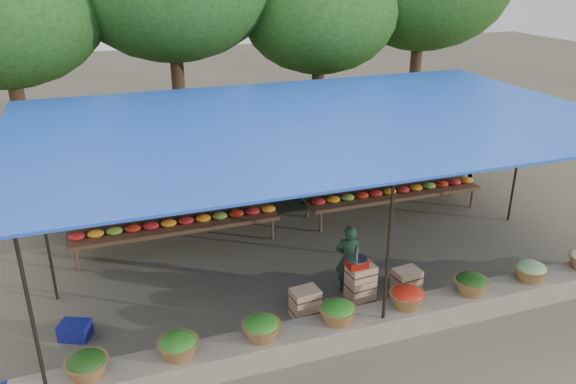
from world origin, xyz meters
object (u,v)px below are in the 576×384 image
object	(u,v)px
vendor_seated	(349,259)
blue_crate_back	(75,330)
crate_counter	(359,290)
weighing_scale	(357,262)

from	to	relation	value
vendor_seated	blue_crate_back	xyz separation A→B (m)	(-4.59, 0.18, -0.50)
crate_counter	vendor_seated	world-z (taller)	vendor_seated
weighing_scale	vendor_seated	distance (m)	0.54
vendor_seated	weighing_scale	bearing A→B (deg)	103.67
blue_crate_back	weighing_scale	bearing A→B (deg)	15.89
vendor_seated	blue_crate_back	distance (m)	4.62
crate_counter	blue_crate_back	xyz separation A→B (m)	(-4.56, 0.67, -0.18)
crate_counter	vendor_seated	size ratio (longest dim) A/B	1.86
crate_counter	weighing_scale	world-z (taller)	weighing_scale
crate_counter	weighing_scale	size ratio (longest dim) A/B	6.42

